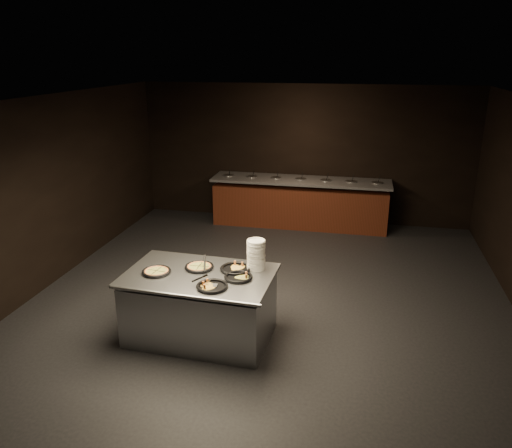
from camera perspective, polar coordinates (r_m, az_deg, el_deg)
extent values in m
cube|color=black|center=(7.46, 1.41, -8.96)|extent=(7.00, 8.00, 0.01)
cube|color=black|center=(6.61, 1.62, 13.91)|extent=(7.00, 8.00, 0.01)
cube|color=black|center=(10.75, 5.49, 7.97)|extent=(7.00, 0.01, 2.90)
cube|color=black|center=(3.42, -11.60, -18.07)|extent=(7.00, 0.01, 2.90)
cube|color=black|center=(8.26, -23.18, 3.14)|extent=(0.01, 8.00, 2.90)
cube|color=#5E2216|center=(10.58, 5.03, 2.09)|extent=(3.60, 0.75, 0.85)
cube|color=slate|center=(10.43, 5.12, 4.97)|extent=(3.70, 0.83, 0.05)
cube|color=#34110B|center=(10.70, 4.98, 0.10)|extent=(3.60, 0.69, 0.08)
cylinder|color=silver|center=(10.72, -3.16, 5.43)|extent=(0.22, 0.22, 0.08)
cylinder|color=#57722D|center=(10.71, -3.16, 5.56)|extent=(0.19, 0.19, 0.02)
cylinder|color=black|center=(10.67, -3.04, 5.97)|extent=(0.04, 0.10, 0.19)
cylinder|color=silver|center=(10.60, -0.45, 5.30)|extent=(0.22, 0.22, 0.08)
cylinder|color=#57722D|center=(10.59, -0.45, 5.43)|extent=(0.19, 0.19, 0.02)
cylinder|color=black|center=(10.55, -0.32, 5.84)|extent=(0.04, 0.10, 0.19)
cylinder|color=silver|center=(10.50, 2.31, 5.15)|extent=(0.22, 0.22, 0.08)
cylinder|color=#57722D|center=(10.50, 2.32, 5.29)|extent=(0.19, 0.19, 0.02)
cylinder|color=black|center=(10.45, 2.47, 5.70)|extent=(0.04, 0.10, 0.19)
cylinder|color=silver|center=(10.43, 5.12, 5.00)|extent=(0.22, 0.22, 0.08)
cylinder|color=#57722D|center=(10.42, 5.13, 5.13)|extent=(0.19, 0.19, 0.02)
cylinder|color=black|center=(10.38, 5.29, 5.55)|extent=(0.04, 0.10, 0.19)
cylinder|color=silver|center=(10.38, 7.96, 4.82)|extent=(0.22, 0.22, 0.08)
cylinder|color=#57722D|center=(10.38, 7.97, 4.96)|extent=(0.19, 0.19, 0.02)
cylinder|color=black|center=(10.34, 8.15, 5.38)|extent=(0.04, 0.10, 0.19)
cylinder|color=silver|center=(10.36, 10.82, 4.64)|extent=(0.22, 0.22, 0.08)
cylinder|color=#57722D|center=(10.36, 10.82, 4.77)|extent=(0.19, 0.19, 0.02)
cylinder|color=black|center=(10.32, 11.02, 5.19)|extent=(0.04, 0.10, 0.19)
cylinder|color=silver|center=(10.37, 13.67, 4.44)|extent=(0.22, 0.22, 0.08)
cylinder|color=#57722D|center=(10.36, 13.68, 4.58)|extent=(0.19, 0.19, 0.02)
cylinder|color=black|center=(10.32, 13.89, 4.99)|extent=(0.04, 0.10, 0.19)
cube|color=silver|center=(6.50, -6.38, -9.55)|extent=(1.81, 1.16, 0.79)
cube|color=silver|center=(6.29, -6.53, -5.83)|extent=(1.89, 1.24, 0.04)
cylinder|color=silver|center=(5.81, -8.34, -8.16)|extent=(1.84, 0.13, 0.04)
cylinder|color=white|center=(6.30, 0.01, -3.54)|extent=(0.23, 0.23, 0.39)
cylinder|color=black|center=(6.39, -11.30, -5.45)|extent=(0.34, 0.34, 0.01)
torus|color=black|center=(6.38, -11.31, -5.32)|extent=(0.36, 0.36, 0.04)
torus|color=#985627|center=(6.38, -11.31, -5.31)|extent=(0.30, 0.30, 0.03)
cylinder|color=#CDB752|center=(6.38, -11.31, -5.32)|extent=(0.26, 0.26, 0.02)
cube|color=black|center=(6.38, -11.32, -5.25)|extent=(0.04, 0.26, 0.00)
cube|color=black|center=(6.38, -11.32, -5.25)|extent=(0.26, 0.04, 0.00)
cylinder|color=black|center=(6.44, -6.50, -4.99)|extent=(0.35, 0.35, 0.01)
torus|color=black|center=(6.43, -6.51, -4.86)|extent=(0.37, 0.37, 0.04)
torus|color=#985627|center=(6.43, -6.51, -4.84)|extent=(0.31, 0.31, 0.03)
cylinder|color=#CDB752|center=(6.43, -6.51, -4.86)|extent=(0.27, 0.27, 0.02)
cube|color=black|center=(6.43, -6.51, -4.79)|extent=(0.01, 0.27, 0.00)
cube|color=black|center=(6.43, -6.51, -4.79)|extent=(0.27, 0.01, 0.00)
cylinder|color=black|center=(6.35, -2.36, -5.22)|extent=(0.37, 0.37, 0.01)
torus|color=black|center=(6.35, -2.36, -5.09)|extent=(0.39, 0.39, 0.04)
cylinder|color=black|center=(5.92, -5.03, -7.20)|extent=(0.35, 0.35, 0.01)
torus|color=black|center=(5.91, -5.04, -7.06)|extent=(0.37, 0.37, 0.04)
cylinder|color=black|center=(6.12, -2.02, -6.18)|extent=(0.33, 0.33, 0.01)
torus|color=black|center=(6.12, -2.02, -6.04)|extent=(0.35, 0.35, 0.04)
cube|color=silver|center=(6.50, -6.00, -4.57)|extent=(0.14, 0.15, 0.00)
cylinder|color=black|center=(6.31, -5.88, -4.46)|extent=(0.08, 0.22, 0.15)
cylinder|color=silver|center=(6.41, -5.94, -4.61)|extent=(0.05, 0.11, 0.09)
cube|color=silver|center=(5.93, -4.97, -6.96)|extent=(0.11, 0.09, 0.00)
cylinder|color=black|center=(5.94, -6.46, -6.18)|extent=(0.20, 0.03, 0.12)
cylinder|color=silver|center=(5.94, -5.71, -6.67)|extent=(0.10, 0.02, 0.08)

